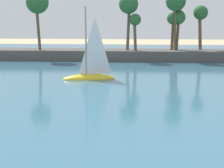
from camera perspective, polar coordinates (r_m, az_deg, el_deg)
name	(u,v)px	position (r m, az deg, el deg)	size (l,w,h in m)	color
sea	(136,65)	(57.25, 3.65, 2.97)	(220.00, 92.14, 0.06)	#386B84
palm_headland	(176,37)	(63.17, 9.79, 7.13)	(88.36, 6.58, 13.25)	#514C47
sailboat_mid_bay	(90,72)	(43.03, -3.38, 1.81)	(6.38, 3.48, 8.86)	yellow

